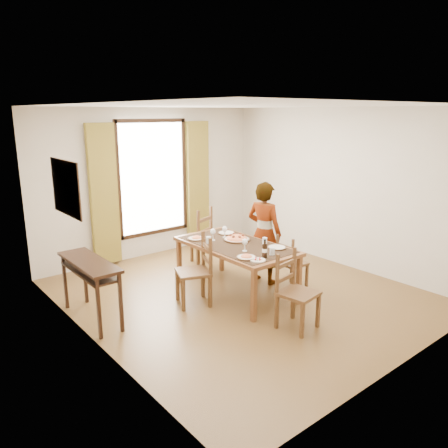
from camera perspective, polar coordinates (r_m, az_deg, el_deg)
ground at (r=6.57m, az=2.18°, el=-9.05°), size 5.00×5.00×0.00m
room_shell at (r=6.21m, az=1.50°, el=4.47°), size 4.60×5.10×2.74m
console_table at (r=5.81m, az=-17.17°, el=-5.68°), size 0.38×1.20×0.80m
dining_table at (r=6.36m, az=1.53°, el=-3.17°), size 0.97×1.83×0.76m
chair_west at (r=6.09m, az=-3.72°, el=-6.34°), size 0.57×0.57×0.99m
chair_north at (r=7.50m, az=-3.62°, el=-2.05°), size 0.61×0.61×1.06m
chair_south at (r=5.51m, az=9.36°, el=-8.93°), size 0.49×0.49×0.97m
chair_east at (r=6.69m, az=8.71°, el=-5.17°), size 0.38×0.38×0.84m
man at (r=6.78m, az=5.26°, el=-1.17°), size 0.76×0.65×1.60m
plate_sw at (r=5.74m, az=2.94°, el=-4.21°), size 0.27×0.27×0.05m
plate_se at (r=6.19m, az=6.91°, el=-2.91°), size 0.27×0.27×0.05m
plate_nw at (r=6.59m, az=-3.62°, el=-1.76°), size 0.27×0.27×0.05m
plate_ne at (r=6.88m, az=0.30°, el=-1.04°), size 0.27×0.27×0.05m
pasta_platter at (r=6.51m, az=1.67°, el=-1.72°), size 0.40×0.40×0.10m
caprese_plate at (r=5.65m, az=4.44°, el=-4.62°), size 0.20×0.20×0.04m
wine_glass_a at (r=6.00m, az=2.74°, el=-2.73°), size 0.08×0.08×0.18m
wine_glass_b at (r=6.64m, az=0.11°, el=-1.02°), size 0.08×0.08×0.18m
wine_glass_c at (r=6.50m, az=-1.44°, el=-1.37°), size 0.08×0.08×0.18m
tumbler_a at (r=6.35m, az=5.33°, el=-2.21°), size 0.07×0.07×0.10m
tumbler_b at (r=6.36m, az=-2.02°, el=-2.11°), size 0.07×0.07×0.10m
tumbler_c at (r=5.89m, az=6.31°, el=-3.55°), size 0.07×0.07×0.10m
wine_bottle at (r=5.75m, az=5.34°, el=-3.21°), size 0.07×0.07×0.25m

